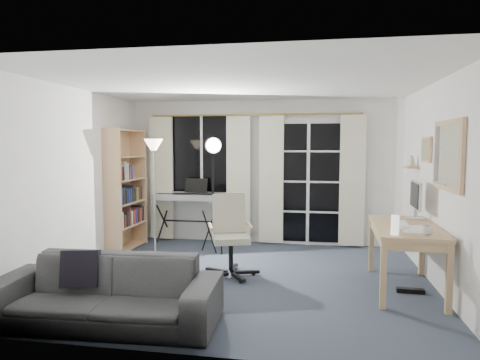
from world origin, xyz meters
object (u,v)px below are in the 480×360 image
(desk, at_px, (406,233))
(studio_light, at_px, (213,159))
(keyboard_piano, at_px, (195,198))
(monitor, at_px, (416,196))
(mug, at_px, (427,229))
(bookshelf, at_px, (123,192))
(office_chair, at_px, (230,227))
(sofa, at_px, (105,281))
(torchiere_lamp, at_px, (154,162))

(desk, bearing_deg, studio_light, 156.61)
(desk, bearing_deg, keyboard_piano, 151.23)
(monitor, relative_size, mug, 4.40)
(bookshelf, relative_size, mug, 15.60)
(desk, bearing_deg, monitor, 68.66)
(studio_light, distance_m, desk, 2.92)
(monitor, bearing_deg, desk, -111.34)
(office_chair, xyz_separation_m, mug, (2.19, -0.77, 0.20))
(keyboard_piano, bearing_deg, office_chair, -59.98)
(office_chair, xyz_separation_m, sofa, (-0.83, -1.71, -0.20))
(studio_light, bearing_deg, desk, -44.80)
(studio_light, distance_m, mug, 3.21)
(keyboard_piano, bearing_deg, sofa, -89.23)
(office_chair, height_order, desk, office_chair)
(studio_light, relative_size, sofa, 0.86)
(studio_light, height_order, office_chair, studio_light)
(desk, bearing_deg, sofa, -151.45)
(torchiere_lamp, distance_m, sofa, 2.55)
(sofa, bearing_deg, monitor, 28.78)
(studio_light, distance_m, sofa, 2.88)
(office_chair, bearing_deg, bookshelf, 134.64)
(torchiere_lamp, height_order, keyboard_piano, torchiere_lamp)
(mug, bearing_deg, studio_light, 146.91)
(studio_light, xyz_separation_m, mug, (2.63, -1.72, -0.64))
(keyboard_piano, relative_size, desk, 0.99)
(studio_light, height_order, sofa, studio_light)
(office_chair, xyz_separation_m, desk, (2.09, -0.27, 0.05))
(office_chair, distance_m, monitor, 2.33)
(office_chair, bearing_deg, keyboard_piano, 102.50)
(bookshelf, xyz_separation_m, studio_light, (1.47, -0.04, 0.54))
(torchiere_lamp, height_order, monitor, torchiere_lamp)
(studio_light, bearing_deg, bookshelf, 159.14)
(bookshelf, bearing_deg, torchiere_lamp, -27.76)
(desk, xyz_separation_m, monitor, (0.20, 0.45, 0.37))
(studio_light, bearing_deg, monitor, -34.83)
(bookshelf, xyz_separation_m, sofa, (1.08, -2.71, -0.50))
(desk, relative_size, sofa, 0.67)
(keyboard_piano, height_order, sofa, keyboard_piano)
(bookshelf, distance_m, mug, 4.47)
(mug, bearing_deg, sofa, -162.63)
(studio_light, xyz_separation_m, sofa, (-0.39, -2.66, -1.04))
(keyboard_piano, relative_size, office_chair, 1.37)
(mug, bearing_deg, desk, 101.31)
(studio_light, height_order, monitor, studio_light)
(desk, bearing_deg, office_chair, 175.02)
(mug, height_order, sofa, mug)
(bookshelf, height_order, keyboard_piano, bookshelf)
(monitor, bearing_deg, keyboard_piano, 159.32)
(keyboard_piano, bearing_deg, torchiere_lamp, -110.68)
(bookshelf, bearing_deg, sofa, -65.83)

